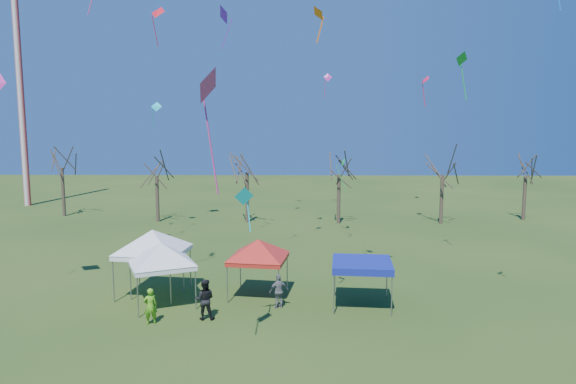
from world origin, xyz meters
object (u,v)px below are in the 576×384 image
tent_red (258,243)px  tent_blue (362,265)px  tent_white_west (152,234)px  tree_1 (156,159)px  person_dark (205,299)px  tree_3 (339,157)px  tree_2 (247,154)px  person_grey (279,291)px  person_green (150,306)px  tree_4 (443,157)px  tree_0 (61,150)px  tree_5 (527,160)px  tent_white_mid (161,247)px  radio_mast (21,92)px

tent_red → tent_blue: tent_red is taller
tent_red → tent_white_west: bearing=178.2°
tree_1 → person_dark: tree_1 is taller
tree_3 → tree_2: bearing=177.7°
tent_white_west → tent_blue: tent_white_west is taller
person_grey → person_green: 6.10m
tent_red → person_green: tent_red is taller
tree_1 → tree_2: 8.42m
person_grey → person_dark: bearing=1.8°
person_dark → person_grey: bearing=-156.5°
tent_red → person_dark: size_ratio=2.07×
tree_2 → tree_4: tree_2 is taller
tree_3 → person_green: 26.90m
tree_0 → tree_5: bearing=-1.7°
tree_4 → person_dark: 29.74m
tree_5 → tent_white_west: tree_5 is taller
tent_blue → tent_white_mid: bearing=-179.8°
tree_2 → person_dark: bearing=-89.1°
tree_0 → tree_5: tree_0 is taller
tent_blue → tent_red: bearing=165.1°
tent_white_west → tent_red: bearing=-1.8°
tent_white_mid → tent_blue: (9.91, 0.03, -0.85)m
tree_2 → tree_4: 17.73m
tent_blue → person_green: tent_blue is taller
tree_5 → person_dark: bearing=-135.0°
tree_2 → person_grey: bearing=-80.5°
person_green → tree_1: bearing=-99.9°
tent_blue → tree_3: bearing=88.5°
tree_5 → radio_mast: bearing=171.3°
radio_mast → tent_red: size_ratio=6.35×
tent_red → tent_blue: size_ratio=1.26×
radio_mast → tree_4: bearing=-13.0°
tree_0 → tree_5: size_ratio=1.13×
tree_1 → tent_blue: (16.23, -22.33, -3.71)m
tent_white_west → person_green: tent_white_west is taller
tree_4 → person_grey: size_ratio=4.69×
tree_5 → tent_red: size_ratio=1.90×
tree_4 → tent_red: 25.51m
tree_1 → person_green: tree_1 is taller
tree_0 → tent_white_mid: size_ratio=2.18×
person_dark → person_grey: size_ratio=1.13×
tent_white_mid → person_green: tent_white_mid is taller
radio_mast → tree_0: 11.45m
tree_0 → person_dark: size_ratio=4.44×
tree_4 → tent_white_west: (-20.67, -20.12, -2.82)m
tree_5 → tree_1: bearing=-177.6°
tree_1 → person_dark: bearing=-70.1°
tree_0 → person_green: (16.51, -27.60, -5.66)m
person_dark → tent_blue: bearing=-166.6°
tree_3 → tent_white_mid: size_ratio=2.04×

